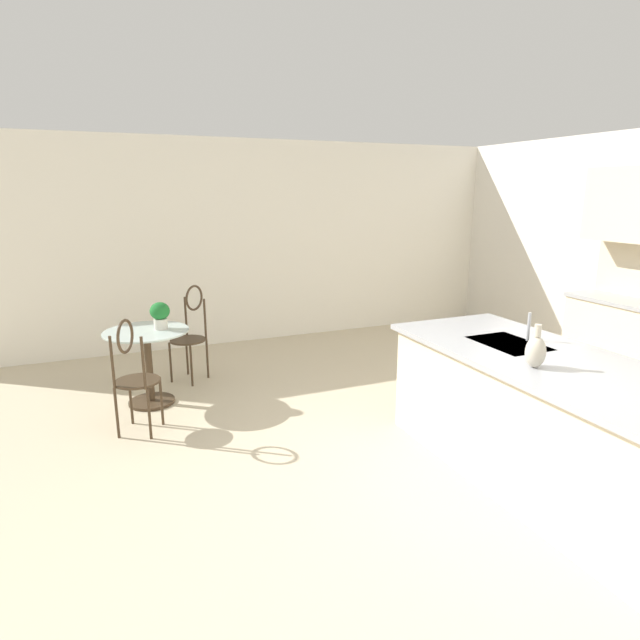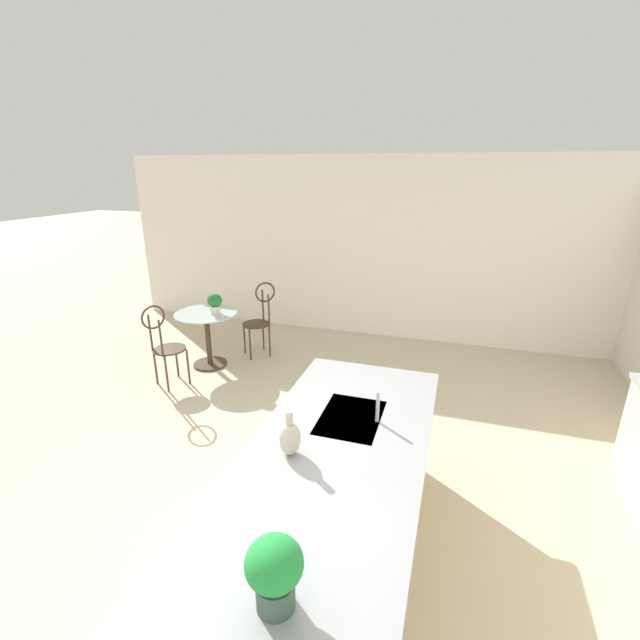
% 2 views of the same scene
% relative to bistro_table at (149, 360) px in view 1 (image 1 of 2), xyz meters
% --- Properties ---
extents(ground_plane, '(40.00, 40.00, 0.00)m').
position_rel_bistro_table_xyz_m(ground_plane, '(2.40, 1.60, -0.45)').
color(ground_plane, beige).
extents(wall_left_window, '(0.12, 7.80, 2.70)m').
position_rel_bistro_table_xyz_m(wall_left_window, '(-1.86, 1.60, 0.90)').
color(wall_left_window, silver).
rests_on(wall_left_window, ground).
extents(kitchen_island, '(2.80, 1.06, 0.92)m').
position_rel_bistro_table_xyz_m(kitchen_island, '(2.69, 2.45, 0.02)').
color(kitchen_island, beige).
rests_on(kitchen_island, ground).
extents(bistro_table, '(0.80, 0.80, 0.74)m').
position_rel_bistro_table_xyz_m(bistro_table, '(0.00, 0.00, 0.00)').
color(bistro_table, '#3D2D1E').
rests_on(bistro_table, ground).
extents(chair_near_window, '(0.52, 0.51, 1.04)m').
position_rel_bistro_table_xyz_m(chair_near_window, '(0.66, -0.17, 0.13)').
color(chair_near_window, '#3D2D1E').
rests_on(chair_near_window, ground).
extents(chair_by_island, '(0.54, 0.54, 1.04)m').
position_rel_bistro_table_xyz_m(chair_by_island, '(-0.55, 0.50, 0.13)').
color(chair_by_island, '#3D2D1E').
rests_on(chair_by_island, ground).
extents(sink_faucet, '(0.02, 0.02, 0.22)m').
position_rel_bistro_table_xyz_m(sink_faucet, '(2.15, 2.63, 0.58)').
color(sink_faucet, '#B2B5BA').
rests_on(sink_faucet, kitchen_island).
extents(potted_plant_on_table, '(0.19, 0.19, 0.26)m').
position_rel_bistro_table_xyz_m(potted_plant_on_table, '(-0.01, 0.14, 0.44)').
color(potted_plant_on_table, beige).
rests_on(potted_plant_on_table, bistro_table).
extents(vase_on_counter, '(0.13, 0.13, 0.29)m').
position_rel_bistro_table_xyz_m(vase_on_counter, '(2.65, 2.21, 0.58)').
color(vase_on_counter, '#BCB29E').
rests_on(vase_on_counter, kitchen_island).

